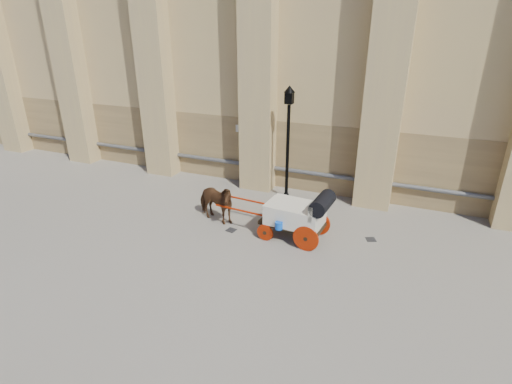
% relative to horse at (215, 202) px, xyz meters
% --- Properties ---
extents(ground, '(90.00, 90.00, 0.00)m').
position_rel_horse_xyz_m(ground, '(1.20, 0.12, -0.78)').
color(ground, '#6E685C').
rests_on(ground, ground).
extents(horse, '(2.01, 1.30, 1.56)m').
position_rel_horse_xyz_m(horse, '(0.00, 0.00, 0.00)').
color(horse, '#55311B').
rests_on(horse, ground).
extents(carriage, '(4.15, 1.51, 1.78)m').
position_rel_horse_xyz_m(carriage, '(3.22, -0.09, 0.18)').
color(carriage, black).
rests_on(carriage, ground).
extents(street_lamp, '(0.44, 0.44, 4.67)m').
position_rel_horse_xyz_m(street_lamp, '(1.77, 3.02, 1.72)').
color(street_lamp, black).
rests_on(street_lamp, ground).
extents(drain_grate_near, '(0.37, 0.37, 0.01)m').
position_rel_horse_xyz_m(drain_grate_near, '(0.84, -0.42, -0.77)').
color(drain_grate_near, black).
rests_on(drain_grate_near, ground).
extents(drain_grate_far, '(0.43, 0.43, 0.01)m').
position_rel_horse_xyz_m(drain_grate_far, '(5.57, 0.80, -0.77)').
color(drain_grate_far, black).
rests_on(drain_grate_far, ground).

